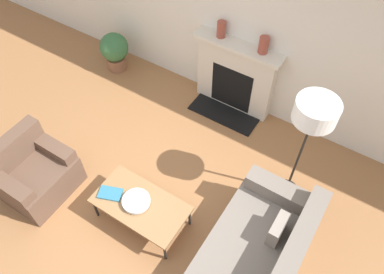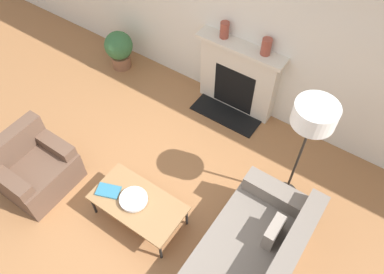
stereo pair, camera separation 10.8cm
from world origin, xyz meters
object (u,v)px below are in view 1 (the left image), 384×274
(book, at_px, (110,193))
(floor_lamp, at_px, (314,118))
(couch, at_px, (248,271))
(fireplace, at_px, (235,77))
(mantel_vase_center_left, at_px, (264,45))
(armchair_near, at_px, (34,173))
(bowl, at_px, (136,201))
(potted_plant, at_px, (115,50))
(coffee_table, at_px, (141,205))
(mantel_vase_left, at_px, (221,29))

(book, distance_m, floor_lamp, 2.44)
(couch, xyz_separation_m, floor_lamp, (-0.07, 1.31, 1.13))
(fireplace, distance_m, mantel_vase_center_left, 0.78)
(armchair_near, bearing_deg, bowl, -76.37)
(armchair_near, relative_size, potted_plant, 1.29)
(mantel_vase_center_left, height_order, potted_plant, mantel_vase_center_left)
(coffee_table, distance_m, bowl, 0.08)
(potted_plant, bearing_deg, mantel_vase_center_left, 7.34)
(armchair_near, xyz_separation_m, floor_lamp, (2.74, 1.66, 1.12))
(coffee_table, height_order, mantel_vase_left, mantel_vase_left)
(bowl, bearing_deg, mantel_vase_center_left, 81.31)
(floor_lamp, relative_size, potted_plant, 2.50)
(armchair_near, height_order, floor_lamp, floor_lamp)
(couch, relative_size, book, 6.47)
(couch, xyz_separation_m, potted_plant, (-3.48, 2.02, 0.07))
(couch, height_order, bowl, couch)
(fireplace, xyz_separation_m, potted_plant, (-2.05, -0.29, -0.19))
(couch, relative_size, potted_plant, 3.12)
(mantel_vase_center_left, bearing_deg, fireplace, -177.57)
(fireplace, xyz_separation_m, bowl, (-0.02, -2.34, -0.13))
(coffee_table, xyz_separation_m, mantel_vase_center_left, (0.31, 2.34, 0.89))
(fireplace, height_order, mantel_vase_center_left, mantel_vase_center_left)
(coffee_table, height_order, book, book)
(fireplace, bearing_deg, floor_lamp, -36.57)
(coffee_table, relative_size, mantel_vase_center_left, 4.85)
(couch, bearing_deg, mantel_vase_left, -143.73)
(floor_lamp, relative_size, mantel_vase_center_left, 7.24)
(couch, distance_m, coffee_table, 1.40)
(mantel_vase_left, bearing_deg, floor_lamp, -31.87)
(armchair_near, relative_size, bowl, 2.60)
(mantel_vase_center_left, bearing_deg, bowl, -98.69)
(armchair_near, height_order, coffee_table, armchair_near)
(coffee_table, bearing_deg, bowl, -168.27)
(bowl, xyz_separation_m, mantel_vase_center_left, (0.36, 2.35, 0.83))
(bowl, relative_size, potted_plant, 0.50)
(couch, bearing_deg, fireplace, -148.39)
(armchair_near, xyz_separation_m, coffee_table, (1.41, 0.34, 0.05))
(bowl, relative_size, mantel_vase_center_left, 1.44)
(fireplace, height_order, couch, fireplace)
(coffee_table, bearing_deg, book, -167.38)
(bowl, xyz_separation_m, floor_lamp, (1.37, 1.33, 1.00))
(coffee_table, distance_m, floor_lamp, 2.16)
(fireplace, xyz_separation_m, mantel_vase_center_left, (0.34, 0.01, 0.70))
(floor_lamp, bearing_deg, mantel_vase_left, 148.13)
(book, bearing_deg, bowl, -8.31)
(couch, relative_size, mantel_vase_left, 8.96)
(armchair_near, distance_m, mantel_vase_center_left, 3.33)
(mantel_vase_left, bearing_deg, bowl, -83.58)
(fireplace, relative_size, couch, 0.63)
(couch, distance_m, mantel_vase_left, 3.04)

